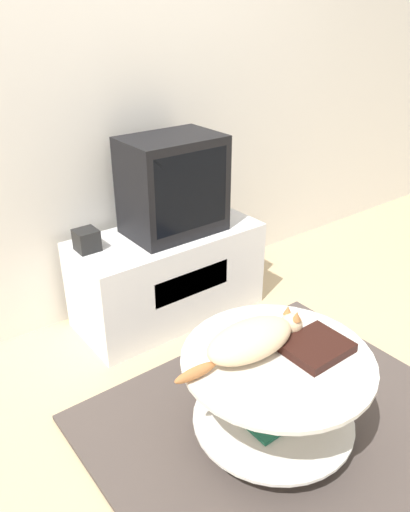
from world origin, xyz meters
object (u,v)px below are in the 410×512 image
Objects in this scene: speaker at (87,240)px; cat at (252,339)px; tv at (173,186)px; dvd_box at (316,347)px.

cat is (0.17, -1.03, -0.07)m from speaker.
tv is at bearing 74.15° from cat.
speaker is 1.24m from dvd_box.
speaker is 0.45× the size of dvd_box.
speaker reaches higher than cat.
tv reaches higher than speaker.
dvd_box is at bearing -34.38° from cat.
cat is (-0.30, -0.96, -0.28)m from tv.
tv is 0.86× the size of cat.
speaker is at bearing 172.10° from tv.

